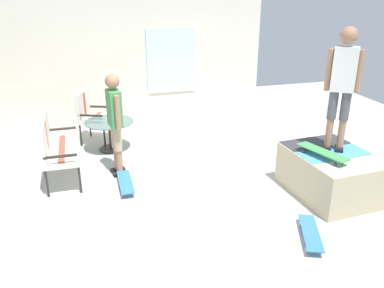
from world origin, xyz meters
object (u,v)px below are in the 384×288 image
patio_bench (54,144)px  person_skater (343,80)px  patio_table (110,130)px  skate_ramp (333,173)px  person_watching (115,118)px  skateboard_on_ramp (323,152)px  skateboard_spare (311,233)px  patio_chair_near_house (90,112)px  skateboard_by_bench (125,182)px

patio_bench → person_skater: size_ratio=0.71×
person_skater → patio_table: bearing=50.6°
skate_ramp → patio_table: skate_ramp is taller
person_watching → skateboard_on_ramp: (-1.68, -2.70, -0.23)m
person_skater → skateboard_spare: size_ratio=2.17×
person_watching → skateboard_on_ramp: size_ratio=2.04×
skateboard_on_ramp → skate_ramp: bearing=-71.4°
skateboard_spare → skate_ramp: bearing=-44.4°
patio_bench → skateboard_on_ramp: patio_bench is taller
skateboard_spare → skateboard_on_ramp: 1.25m
patio_bench → patio_chair_near_house: size_ratio=1.23×
skate_ramp → skateboard_spare: 1.36m
patio_bench → person_watching: bearing=-94.4°
person_skater → skateboard_by_bench: 3.53m
patio_chair_near_house → skateboard_spare: 4.82m
skateboard_by_bench → skateboard_on_ramp: 2.97m
skate_ramp → skateboard_by_bench: bearing=70.5°
skateboard_by_bench → patio_bench: bearing=59.3°
patio_bench → skateboard_spare: 4.04m
person_skater → skateboard_by_bench: bearing=73.0°
skate_ramp → patio_chair_near_house: patio_chair_near_house is taller
patio_bench → skateboard_on_ramp: 4.07m
person_watching → skateboard_by_bench: 1.04m
skateboard_on_ramp → person_skater: bearing=-55.6°
skate_ramp → patio_bench: (1.65, 3.98, 0.29)m
patio_table → person_watching: person_watching is taller
person_watching → skateboard_on_ramp: person_watching is taller
patio_table → person_watching: (-1.07, -0.02, 0.57)m
skate_ramp → patio_table: 4.02m
skate_ramp → person_watching: size_ratio=1.20×
person_watching → skateboard_by_bench: size_ratio=2.09×
skate_ramp → patio_bench: size_ratio=1.60×
skate_ramp → person_watching: (1.58, 3.00, 0.65)m
skate_ramp → skateboard_spare: (-0.96, 0.94, -0.24)m
patio_table → skateboard_by_bench: bearing=-177.8°
patio_table → skateboard_on_ramp: skateboard_on_ramp is taller
patio_chair_near_house → skateboard_by_bench: size_ratio=1.27×
skateboard_spare → skateboard_on_ramp: skateboard_on_ramp is taller
skateboard_by_bench → skateboard_spare: 2.85m
patio_chair_near_house → skateboard_on_ramp: 4.48m
person_watching → skateboard_spare: 3.39m
patio_table → skateboard_spare: bearing=-149.9°
person_watching → person_skater: person_skater is taller
patio_bench → skateboard_by_bench: size_ratio=1.56×
skate_ramp → patio_bench: 4.31m
patio_table → skateboard_by_bench: 1.63m
patio_bench → skateboard_by_bench: bearing=-120.7°
patio_chair_near_house → person_skater: 4.69m
patio_chair_near_house → skateboard_spare: patio_chair_near_house is taller
skateboard_by_bench → skate_ramp: bearing=-109.5°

